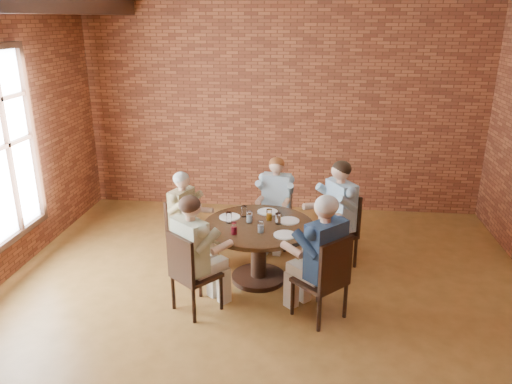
# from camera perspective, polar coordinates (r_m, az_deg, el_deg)

# --- Properties ---
(floor) EXTENTS (7.00, 7.00, 0.00)m
(floor) POSITION_cam_1_polar(r_m,az_deg,el_deg) (5.56, 0.45, -14.63)
(floor) COLOR #9D6B30
(floor) RESTS_ON ground
(wall_back) EXTENTS (7.00, 0.00, 7.00)m
(wall_back) POSITION_cam_1_polar(r_m,az_deg,el_deg) (8.22, 3.04, 9.48)
(wall_back) COLOR brown
(wall_back) RESTS_ON ground
(dining_table) EXTENTS (1.34, 1.34, 0.75)m
(dining_table) POSITION_cam_1_polar(r_m,az_deg,el_deg) (6.11, 0.29, -5.62)
(dining_table) COLOR black
(dining_table) RESTS_ON floor
(chair_a) EXTENTS (0.63, 0.63, 0.98)m
(chair_a) POSITION_cam_1_polar(r_m,az_deg,el_deg) (6.63, 9.74, -3.84)
(chair_a) COLOR black
(chair_a) RESTS_ON floor
(diner_a) EXTENTS (0.90, 0.85, 1.41)m
(diner_a) POSITION_cam_1_polar(r_m,az_deg,el_deg) (6.52, 9.11, -2.54)
(diner_a) COLOR teal
(diner_a) RESTS_ON floor
(chair_b) EXTENTS (0.45, 0.45, 0.92)m
(chair_b) POSITION_cam_1_polar(r_m,az_deg,el_deg) (7.12, 2.35, -2.16)
(chair_b) COLOR black
(chair_b) RESTS_ON floor
(diner_b) EXTENTS (0.58, 0.68, 1.29)m
(diner_b) POSITION_cam_1_polar(r_m,az_deg,el_deg) (6.99, 2.24, -1.27)
(diner_b) COLOR #A0BACB
(diner_b) RESTS_ON floor
(chair_c) EXTENTS (0.50, 0.50, 0.90)m
(chair_c) POSITION_cam_1_polar(r_m,az_deg,el_deg) (6.63, -8.50, -4.12)
(chair_c) COLOR black
(chair_c) RESTS_ON floor
(diner_c) EXTENTS (0.72, 0.65, 1.26)m
(diner_c) POSITION_cam_1_polar(r_m,az_deg,el_deg) (6.53, -8.01, -3.12)
(diner_c) COLOR brown
(diner_c) RESTS_ON floor
(chair_d) EXTENTS (0.62, 0.62, 0.95)m
(chair_d) POSITION_cam_1_polar(r_m,az_deg,el_deg) (5.51, -7.61, -8.90)
(chair_d) COLOR black
(chair_d) RESTS_ON floor
(diner_d) EXTENTS (0.84, 0.86, 1.36)m
(diner_d) POSITION_cam_1_polar(r_m,az_deg,el_deg) (5.48, -6.94, -7.09)
(diner_d) COLOR beige
(diner_d) RESTS_ON floor
(chair_e) EXTENTS (0.66, 0.66, 0.98)m
(chair_e) POSITION_cam_1_polar(r_m,az_deg,el_deg) (5.38, 8.07, -9.53)
(chair_e) COLOR black
(chair_e) RESTS_ON floor
(diner_e) EXTENTS (0.91, 0.91, 1.41)m
(diner_e) POSITION_cam_1_polar(r_m,az_deg,el_deg) (5.35, 7.40, -7.48)
(diner_e) COLOR #1B2E4C
(diner_e) RESTS_ON floor
(plate_a) EXTENTS (0.26, 0.26, 0.01)m
(plate_a) POSITION_cam_1_polar(r_m,az_deg,el_deg) (6.11, 3.77, -3.30)
(plate_a) COLOR white
(plate_a) RESTS_ON dining_table
(plate_b) EXTENTS (0.26, 0.26, 0.01)m
(plate_b) POSITION_cam_1_polar(r_m,az_deg,el_deg) (6.38, 1.32, -2.27)
(plate_b) COLOR white
(plate_b) RESTS_ON dining_table
(plate_c) EXTENTS (0.26, 0.26, 0.01)m
(plate_c) POSITION_cam_1_polar(r_m,az_deg,el_deg) (6.22, -3.03, -2.86)
(plate_c) COLOR white
(plate_c) RESTS_ON dining_table
(plate_d) EXTENTS (0.26, 0.26, 0.01)m
(plate_d) POSITION_cam_1_polar(r_m,az_deg,el_deg) (5.72, 3.32, -4.91)
(plate_d) COLOR white
(plate_d) RESTS_ON dining_table
(glass_a) EXTENTS (0.07, 0.07, 0.14)m
(glass_a) POSITION_cam_1_polar(r_m,az_deg,el_deg) (6.00, 2.53, -3.06)
(glass_a) COLOR white
(glass_a) RESTS_ON dining_table
(glass_b) EXTENTS (0.07, 0.07, 0.14)m
(glass_b) POSITION_cam_1_polar(r_m,az_deg,el_deg) (6.11, 1.52, -2.61)
(glass_b) COLOR white
(glass_b) RESTS_ON dining_table
(glass_c) EXTENTS (0.07, 0.07, 0.14)m
(glass_c) POSITION_cam_1_polar(r_m,az_deg,el_deg) (6.22, -1.38, -2.21)
(glass_c) COLOR white
(glass_c) RESTS_ON dining_table
(glass_d) EXTENTS (0.07, 0.07, 0.14)m
(glass_d) POSITION_cam_1_polar(r_m,az_deg,el_deg) (6.05, -0.76, -2.85)
(glass_d) COLOR white
(glass_d) RESTS_ON dining_table
(glass_e) EXTENTS (0.07, 0.07, 0.14)m
(glass_e) POSITION_cam_1_polar(r_m,az_deg,el_deg) (6.03, -3.11, -2.94)
(glass_e) COLOR white
(glass_e) RESTS_ON dining_table
(glass_f) EXTENTS (0.07, 0.07, 0.14)m
(glass_f) POSITION_cam_1_polar(r_m,az_deg,el_deg) (5.73, -2.55, -4.19)
(glass_f) COLOR white
(glass_f) RESTS_ON dining_table
(glass_g) EXTENTS (0.07, 0.07, 0.14)m
(glass_g) POSITION_cam_1_polar(r_m,az_deg,el_deg) (5.78, 0.54, -3.97)
(glass_g) COLOR white
(glass_g) RESTS_ON dining_table
(smartphone) EXTENTS (0.11, 0.15, 0.01)m
(smartphone) POSITION_cam_1_polar(r_m,az_deg,el_deg) (5.72, 4.19, -4.96)
(smartphone) COLOR black
(smartphone) RESTS_ON dining_table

